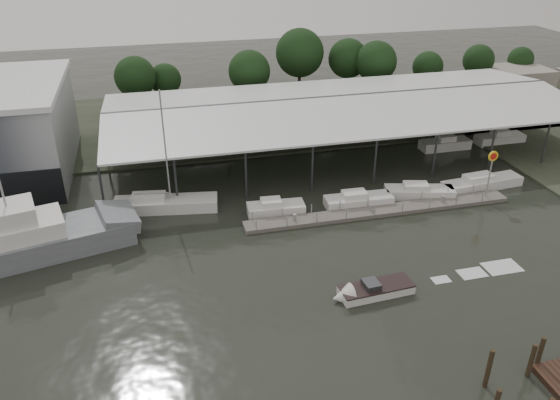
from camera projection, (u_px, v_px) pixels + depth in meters
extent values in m
plane|color=black|center=(255.00, 293.00, 43.50)|extent=(200.00, 200.00, 0.00)
cube|color=#394030|center=(197.00, 122.00, 79.61)|extent=(140.00, 30.00, 0.30)
cube|color=#313336|center=(342.00, 96.00, 68.15)|extent=(58.00, 0.40, 0.30)
cylinder|color=#313336|center=(102.00, 190.00, 53.85)|extent=(0.24, 0.24, 5.50)
cylinder|color=#313336|center=(108.00, 116.00, 73.65)|extent=(0.24, 0.24, 5.50)
cylinder|color=#313336|center=(489.00, 87.00, 86.14)|extent=(0.24, 0.24, 5.50)
cube|color=#625E57|center=(380.00, 211.00, 55.25)|extent=(28.00, 2.00, 0.40)
cylinder|color=gray|center=(256.00, 226.00, 51.40)|extent=(0.10, 0.10, 1.20)
cylinder|color=gray|center=(490.00, 188.00, 58.55)|extent=(0.10, 0.10, 1.20)
cube|color=gray|center=(371.00, 208.00, 54.80)|extent=(0.30, 0.30, 0.70)
cylinder|color=gray|center=(489.00, 178.00, 56.77)|extent=(0.16, 0.16, 5.00)
cylinder|color=yellow|center=(493.00, 156.00, 55.62)|extent=(1.10, 0.12, 1.10)
cylinder|color=red|center=(494.00, 156.00, 55.56)|extent=(0.70, 0.05, 0.70)
cube|color=gray|center=(516.00, 80.00, 93.16)|extent=(10.00, 8.00, 4.00)
cube|color=slate|center=(30.00, 246.00, 48.02)|extent=(18.32, 9.15, 2.40)
cube|color=slate|center=(117.00, 217.00, 50.75)|extent=(4.42, 5.61, 1.83)
cube|color=silver|center=(13.00, 232.00, 46.77)|extent=(9.05, 6.11, 1.80)
cube|color=silver|center=(8.00, 214.00, 45.98)|extent=(4.97, 4.56, 1.61)
cylinder|color=gray|center=(1.00, 189.00, 44.87)|extent=(0.18, 0.18, 3.50)
cube|color=silver|center=(166.00, 205.00, 55.75)|extent=(10.73, 4.16, 1.40)
cube|color=silver|center=(148.00, 198.00, 55.20)|extent=(3.58, 2.28, 0.80)
cylinder|color=gray|center=(165.00, 148.00, 52.92)|extent=(0.16, 0.16, 11.60)
cylinder|color=gray|center=(151.00, 193.00, 54.99)|extent=(3.48, 0.65, 0.12)
cube|color=silver|center=(376.00, 290.00, 43.30)|extent=(6.09, 2.39, 0.90)
cone|color=silver|center=(342.00, 297.00, 42.50)|extent=(1.73, 2.10, 2.00)
cube|color=black|center=(376.00, 286.00, 43.11)|extent=(6.09, 2.45, 0.12)
cube|color=#313336|center=(371.00, 284.00, 42.87)|extent=(1.29, 1.48, 0.50)
cube|color=silver|center=(441.00, 280.00, 45.08)|extent=(2.30, 1.50, 0.04)
cube|color=silver|center=(472.00, 273.00, 45.90)|extent=(3.10, 2.00, 0.04)
cube|color=silver|center=(502.00, 267.00, 46.71)|extent=(3.90, 2.50, 0.04)
cube|color=silver|center=(276.00, 209.00, 54.99)|extent=(5.91, 2.63, 1.10)
cube|color=silver|center=(271.00, 203.00, 54.51)|extent=(2.13, 1.75, 0.70)
cube|color=silver|center=(358.00, 201.00, 56.53)|extent=(7.13, 2.47, 1.10)
cube|color=silver|center=(354.00, 195.00, 56.05)|extent=(2.53, 1.70, 0.70)
cube|color=silver|center=(419.00, 193.00, 58.27)|extent=(7.57, 3.95, 1.10)
cube|color=silver|center=(416.00, 186.00, 57.79)|extent=(2.86, 2.19, 0.70)
cube|color=silver|center=(482.00, 184.00, 60.21)|extent=(9.56, 3.04, 1.10)
cube|color=silver|center=(479.00, 178.00, 59.73)|extent=(3.42, 1.90, 0.70)
cylinder|color=#332719|center=(530.00, 364.00, 35.21)|extent=(0.32, 0.32, 3.24)
cylinder|color=#332719|center=(488.00, 372.00, 34.37)|extent=(0.32, 0.32, 3.57)
cylinder|color=#332719|center=(539.00, 356.00, 35.95)|extent=(0.32, 0.32, 3.11)
cylinder|color=black|center=(138.00, 102.00, 81.20)|extent=(0.50, 0.50, 4.28)
sphere|color=#1A3716|center=(135.00, 77.00, 79.43)|extent=(5.99, 5.99, 5.99)
cylinder|color=black|center=(167.00, 99.00, 84.09)|extent=(0.50, 0.50, 3.43)
sphere|color=#1A3716|center=(165.00, 79.00, 82.67)|extent=(4.80, 4.80, 4.80)
cylinder|color=black|center=(250.00, 97.00, 83.09)|extent=(0.50, 0.50, 4.47)
sphere|color=#1A3716|center=(249.00, 71.00, 81.24)|extent=(6.25, 6.25, 6.25)
cylinder|color=black|center=(299.00, 83.00, 88.35)|extent=(0.50, 0.50, 5.44)
sphere|color=#1A3716|center=(300.00, 53.00, 86.09)|extent=(7.62, 7.62, 7.62)
cylinder|color=black|center=(346.00, 83.00, 90.06)|extent=(0.50, 0.50, 4.54)
sphere|color=#1A3716|center=(348.00, 58.00, 88.17)|extent=(6.35, 6.35, 6.35)
cylinder|color=black|center=(374.00, 87.00, 87.72)|extent=(0.50, 0.50, 4.61)
sphere|color=#1A3716|center=(376.00, 62.00, 85.81)|extent=(6.45, 6.45, 6.45)
cylinder|color=black|center=(425.00, 86.00, 90.54)|extent=(0.50, 0.50, 3.54)
sphere|color=#1A3716|center=(428.00, 67.00, 89.07)|extent=(4.95, 4.95, 4.95)
cylinder|color=black|center=(475.00, 80.00, 93.65)|extent=(0.50, 0.50, 3.72)
sphere|color=#1A3716|center=(479.00, 60.00, 92.11)|extent=(5.20, 5.20, 5.20)
cylinder|color=black|center=(517.00, 76.00, 97.10)|extent=(0.50, 0.50, 3.15)
sphere|color=#1A3716|center=(521.00, 60.00, 95.80)|extent=(4.41, 4.41, 4.41)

